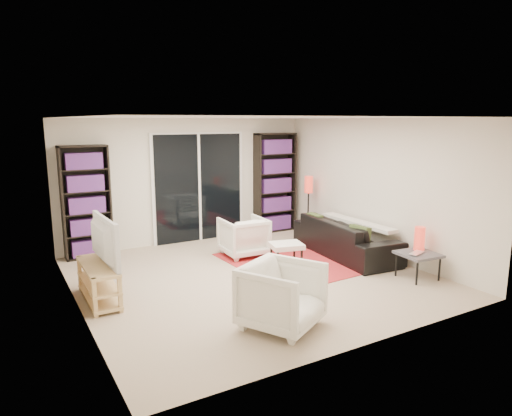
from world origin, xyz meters
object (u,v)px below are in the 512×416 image
object	(u,v)px
sofa	(345,237)
armchair_front	(282,296)
tv_stand	(99,282)
floor_lamp	(309,191)
bookshelf_left	(86,202)
ottoman	(286,247)
armchair_back	(244,237)
side_table	(418,255)
bookshelf_right	(275,183)

from	to	relation	value
sofa	armchair_front	size ratio (longest dim) A/B	2.65
tv_stand	floor_lamp	bearing A→B (deg)	17.45
tv_stand	sofa	bearing A→B (deg)	-0.16
bookshelf_left	sofa	distance (m)	4.56
armchair_front	ottoman	world-z (taller)	armchair_front
sofa	floor_lamp	bearing A→B (deg)	-3.53
bookshelf_left	armchair_back	bearing A→B (deg)	-28.35
side_table	bookshelf_right	bearing A→B (deg)	93.66
bookshelf_left	sofa	size ratio (longest dim) A/B	0.88
tv_stand	armchair_front	size ratio (longest dim) A/B	1.36
bookshelf_left	sofa	bearing A→B (deg)	-28.50
floor_lamp	sofa	bearing A→B (deg)	-98.98
floor_lamp	bookshelf_right	bearing A→B (deg)	114.60
armchair_back	side_table	xyz separation A→B (m)	(1.70, -2.38, 0.02)
bookshelf_right	sofa	distance (m)	2.28
bookshelf_right	side_table	xyz separation A→B (m)	(0.23, -3.66, -0.69)
tv_stand	sofa	distance (m)	4.24
ottoman	side_table	world-z (taller)	same
armchair_front	tv_stand	bearing A→B (deg)	103.54
side_table	floor_lamp	xyz separation A→B (m)	(0.10, 2.92, 0.58)
tv_stand	armchair_front	world-z (taller)	armchair_front
bookshelf_left	side_table	xyz separation A→B (m)	(4.08, -3.66, -0.61)
ottoman	armchair_front	bearing A→B (deg)	-125.21
tv_stand	floor_lamp	world-z (taller)	floor_lamp
bookshelf_left	armchair_front	size ratio (longest dim) A/B	2.34
tv_stand	bookshelf_right	bearing A→B (deg)	27.46
bookshelf_right	tv_stand	xyz separation A→B (m)	(-4.12, -2.14, -0.79)
sofa	armchair_back	xyz separation A→B (m)	(-1.59, 0.87, 0.02)
floor_lamp	ottoman	bearing A→B (deg)	-136.00
bookshelf_left	side_table	distance (m)	5.52
armchair_front	bookshelf_right	bearing A→B (deg)	30.44
armchair_front	side_table	size ratio (longest dim) A/B	1.40
bookshelf_left	bookshelf_right	size ratio (longest dim) A/B	0.93
ottoman	floor_lamp	size ratio (longest dim) A/B	0.48
sofa	floor_lamp	distance (m)	1.56
sofa	bookshelf_left	bearing A→B (deg)	66.95
bookshelf_right	ottoman	bearing A→B (deg)	-118.12
tv_stand	sofa	xyz separation A→B (m)	(4.24, -0.01, 0.06)
bookshelf_right	sofa	xyz separation A→B (m)	(0.12, -2.15, -0.73)
armchair_back	ottoman	bearing A→B (deg)	110.72
tv_stand	ottoman	size ratio (longest dim) A/B	1.91
bookshelf_left	tv_stand	xyz separation A→B (m)	(-0.27, -2.14, -0.71)
armchair_back	ottoman	xyz separation A→B (m)	(0.29, -0.92, -0.00)
bookshelf_right	armchair_front	size ratio (longest dim) A/B	2.52
tv_stand	sofa	world-z (taller)	sofa
side_table	ottoman	bearing A→B (deg)	134.11
armchair_front	side_table	world-z (taller)	armchair_front
armchair_back	floor_lamp	world-z (taller)	floor_lamp
tv_stand	side_table	size ratio (longest dim) A/B	1.89
bookshelf_right	armchair_front	bearing A→B (deg)	-121.46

